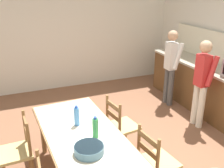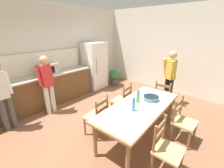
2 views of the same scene
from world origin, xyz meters
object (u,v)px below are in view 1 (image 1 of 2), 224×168
bottle_near_centre (77,116)px  person_at_sink (171,64)px  dining_table (84,140)px  chair_side_near_left (18,151)px  bottle_off_centre (95,128)px  serving_bowl (89,149)px  person_at_counter (202,80)px  chair_side_far_right (156,162)px  chair_side_far_left (121,126)px

bottle_near_centre → person_at_sink: (-1.43, 2.36, 0.01)m
dining_table → chair_side_near_left: chair_side_near_left is taller
bottle_off_centre → person_at_sink: size_ratio=0.17×
serving_bowl → chair_side_near_left: size_ratio=0.35×
person_at_counter → dining_table: bearing=-162.8°
dining_table → bottle_near_centre: size_ratio=7.79×
chair_side_far_right → person_at_counter: person_at_counter is taller
dining_table → serving_bowl: bearing=-7.3°
chair_side_far_right → person_at_sink: (-2.12, 1.59, 0.44)m
dining_table → chair_side_far_right: chair_side_far_right is taller
bottle_off_centre → chair_side_near_left: bottle_off_centre is taller
serving_bowl → chair_side_far_left: bearing=138.8°
bottle_off_centre → chair_side_far_left: bottle_off_centre is taller
chair_side_near_left → chair_side_far_right: (0.85, 1.51, 0.00)m
chair_side_near_left → chair_side_far_right: 1.73m
dining_table → person_at_counter: bearing=107.2°
dining_table → bottle_off_centre: bearing=49.9°
bottle_near_centre → chair_side_near_left: 0.88m
bottle_off_centre → chair_side_near_left: bearing=-120.9°
serving_bowl → bottle_near_centre: bearing=176.9°
chair_side_far_right → chair_side_far_left: 0.93m
dining_table → bottle_off_centre: size_ratio=7.79×
chair_side_far_right → person_at_counter: size_ratio=0.58×
bottle_near_centre → chair_side_near_left: size_ratio=0.30×
bottle_near_centre → bottle_off_centre: same height
chair_side_far_right → person_at_sink: bearing=-44.2°
dining_table → serving_bowl: (0.36, -0.05, 0.13)m
chair_side_far_left → person_at_counter: size_ratio=0.58×
bottle_off_centre → serving_bowl: bottle_off_centre is taller
bottle_off_centre → person_at_sink: (-1.79, 2.23, 0.01)m
chair_side_far_left → person_at_counter: (-0.22, 1.62, 0.44)m
person_at_sink → serving_bowl: bearing=-139.3°
bottle_near_centre → person_at_counter: size_ratio=0.17×
serving_bowl → person_at_sink: person_at_sink is taller
serving_bowl → person_at_counter: size_ratio=0.20×
serving_bowl → person_at_sink: (-2.06, 2.39, 0.08)m
serving_bowl → chair_side_far_left: 1.20m
person_at_sink → person_at_counter: person_at_sink is taller
chair_side_near_left → person_at_sink: person_at_sink is taller
dining_table → chair_side_near_left: size_ratio=2.31×
chair_side_far_left → person_at_sink: bearing=-62.1°
dining_table → chair_side_near_left: bearing=-119.3°
bottle_off_centre → chair_side_far_left: bearing=135.2°
chair_side_near_left → person_at_counter: bearing=93.2°
person_at_sink → person_at_counter: size_ratio=1.00×
bottle_near_centre → person_at_counter: bearing=101.2°
bottle_near_centre → bottle_off_centre: size_ratio=1.00×
chair_side_far_right → person_at_sink: person_at_sink is taller
bottle_off_centre → person_at_counter: size_ratio=0.17×
bottle_off_centre → chair_side_far_right: bearing=62.7°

